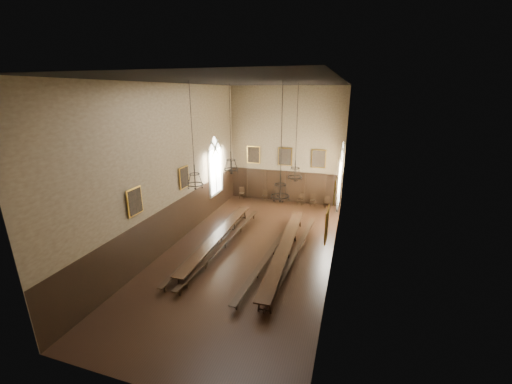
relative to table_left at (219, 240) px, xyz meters
The scene contains 32 objects.
floor 1.95m from the table_left, ahead, with size 9.00×18.00×0.02m, color black.
ceiling 8.86m from the table_left, ahead, with size 9.00×18.00×0.02m, color black.
wall_back 9.96m from the table_left, 77.86° to the left, with size 9.00×0.02×9.00m, color #806D4F.
wall_front 10.23m from the table_left, 78.26° to the right, with size 9.00×0.02×9.00m, color #806D4F.
wall_left 4.89m from the table_left, behind, with size 0.02×18.00×9.00m, color #806D4F.
wall_right 7.64m from the table_left, ahead, with size 0.02×18.00×9.00m, color #806D4F.
wainscot_panelling 2.11m from the table_left, ahead, with size 9.00×18.00×2.50m, color black, non-canonical shape.
table_left is the anchor object (origin of this frame).
table_right 3.99m from the table_left, ahead, with size 1.05×9.87×0.77m.
bench_left_outer 0.63m from the table_left, 156.58° to the right, with size 0.50×9.91×0.45m.
bench_left_inner 0.54m from the table_left, 21.24° to the right, with size 0.77×10.09×0.45m.
bench_right_inner 3.31m from the table_left, ahead, with size 0.99×10.69×0.48m.
bench_right_outer 4.53m from the table_left, ahead, with size 0.85×9.49×0.43m.
chair_0 8.60m from the table_left, 101.02° to the left, with size 0.51×0.51×0.94m.
chair_2 8.43m from the table_left, 87.33° to the left, with size 0.49×0.49×0.87m.
chair_3 8.54m from the table_left, 80.14° to the left, with size 0.57×0.57×1.03m.
chair_5 9.00m from the table_left, 68.23° to the left, with size 0.44×0.44×0.88m.
chair_6 9.44m from the table_left, 62.92° to the left, with size 0.45×0.45×0.93m.
chair_7 9.92m from the table_left, 56.97° to the left, with size 0.49×0.49×0.89m.
chandelier_back_left 4.60m from the table_left, 90.77° to the left, with size 0.89×0.89×5.12m.
chandelier_back_right 5.93m from the table_left, 25.52° to the left, with size 0.81×0.81×5.17m.
chandelier_front_left 5.04m from the table_left, 88.65° to the right, with size 0.77×0.77×4.72m.
chandelier_front_right 6.33m from the table_left, 29.74° to the right, with size 0.81×0.81×4.93m.
portrait_back_0 9.37m from the table_left, 94.55° to the left, with size 1.10×0.12×1.40m.
portrait_back_1 9.53m from the table_left, 77.68° to the left, with size 1.10×0.12×1.40m.
portrait_back_2 10.37m from the table_left, 62.69° to the left, with size 1.10×0.12×1.40m.
portrait_left_0 4.24m from the table_left, 161.15° to the left, with size 0.12×1.00×1.30m.
portrait_left_1 5.53m from the table_left, 124.10° to the right, with size 0.12×1.00×1.30m.
portrait_right_0 7.17m from the table_left, ahead, with size 0.12×1.00×1.30m.
portrait_right_1 8.00m from the table_left, 30.18° to the right, with size 0.12×1.00×1.30m.
window_right 8.83m from the table_left, 40.15° to the left, with size 0.20×2.20×4.60m, color white, non-canonical shape.
window_left 6.65m from the table_left, 115.28° to the left, with size 0.20×2.20×4.60m, color white, non-canonical shape.
Camera 1 is at (5.11, -14.87, 8.56)m, focal length 22.00 mm.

